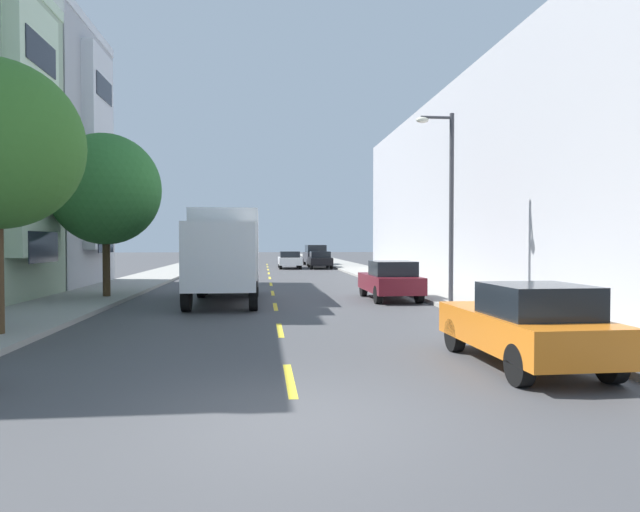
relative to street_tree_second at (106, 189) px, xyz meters
name	(u,v)px	position (x,y,z in m)	size (l,w,h in m)	color
ground_plane	(269,275)	(6.40, 15.04, -4.23)	(160.00, 160.00, 0.00)	#424244
sidewalk_left	(155,277)	(-0.70, 13.04, -4.16)	(3.20, 120.00, 0.14)	#99968E
sidewalk_right	(380,275)	(13.50, 13.04, -4.16)	(3.20, 120.00, 0.14)	#99968E
lane_centerline_dashes	(270,281)	(6.40, 9.54, -4.23)	(0.14, 47.20, 0.01)	yellow
apartment_block_opposite	(540,188)	(20.10, 5.04, 0.76)	(10.00, 36.00, 9.98)	#A8A8AD
street_tree_second	(106,189)	(0.00, 0.00, 0.00)	(4.15, 4.15, 6.22)	#47331E
street_lamp	(447,192)	(12.34, -3.26, -0.29)	(1.35, 0.28, 6.53)	#38383D
delivery_box_truck	(226,250)	(4.60, -0.85, -2.31)	(2.42, 7.57, 3.41)	white
parked_pickup_champagne	(216,258)	(2.01, 25.32, -3.41)	(2.02, 5.31, 1.73)	tan
parked_suv_charcoal	(315,255)	(10.90, 29.29, -3.25)	(2.07, 4.85, 1.93)	#333338
parked_hatchback_orange	(526,324)	(10.64, -12.46, -3.48)	(1.81, 4.03, 1.50)	orange
parked_hatchback_burgundy	(390,280)	(10.83, -1.20, -3.48)	(1.77, 4.01, 1.50)	maroon
parked_sedan_black	(320,260)	(10.71, 23.57, -3.48)	(1.90, 4.54, 1.43)	black
moving_white_sedan	(290,259)	(8.20, 23.89, -3.48)	(1.80, 4.50, 1.43)	silver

